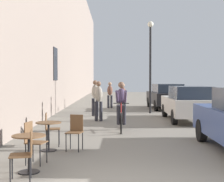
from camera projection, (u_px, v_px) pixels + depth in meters
building_facade_left at (55, 14)px, 18.45m from camera, size 0.54×68.00×11.00m
cafe_table_near at (29, 145)px, 6.24m from camera, size 0.64×0.64×0.72m
cafe_chair_near_toward_street at (25, 152)px, 5.70m from camera, size 0.45×0.45×0.89m
cafe_chair_near_toward_wall at (33, 140)px, 6.87m from camera, size 0.46×0.46×0.89m
cafe_table_mid at (49, 130)px, 8.17m from camera, size 0.64×0.64×0.72m
cafe_chair_mid_toward_street at (50, 127)px, 8.76m from camera, size 0.42×0.42×0.89m
cafe_chair_mid_toward_wall at (75, 130)px, 8.24m from camera, size 0.45×0.45×0.89m
cyclist_on_bicycle at (121, 108)px, 11.42m from camera, size 0.52×1.76×1.74m
pedestrian_near at (99, 99)px, 14.07m from camera, size 0.37×0.29×1.72m
pedestrian_mid at (95, 96)px, 16.07m from camera, size 0.35×0.26×1.76m
pedestrian_far at (123, 96)px, 18.22m from camera, size 0.35×0.25×1.60m
pedestrian_furthest at (110, 93)px, 20.72m from camera, size 0.37×0.29×1.65m
street_lamp at (150, 55)px, 17.42m from camera, size 0.32×0.32×4.90m
parked_car_second at (188, 103)px, 14.17m from camera, size 1.88×4.28×1.51m
parked_car_third at (166, 96)px, 20.08m from camera, size 1.93×4.38×1.54m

